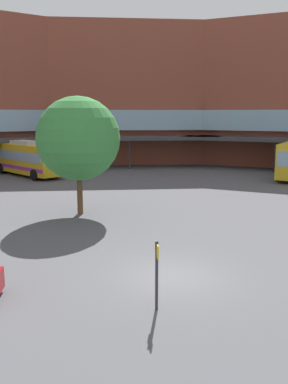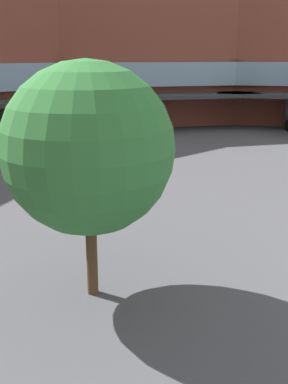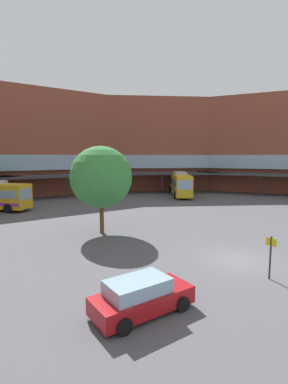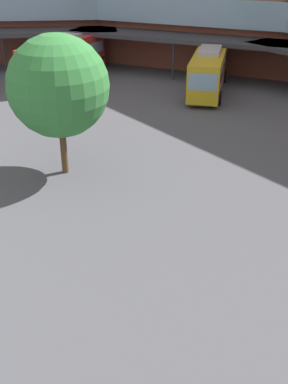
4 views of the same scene
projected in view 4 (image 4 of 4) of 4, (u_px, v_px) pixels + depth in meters
name	position (u px, v px, depth m)	size (l,w,h in m)	color
station_building	(274.00, 6.00, 25.19)	(85.58, 51.62, 17.53)	brown
bus_3	(209.00, 70.00, 39.33)	(8.40, 9.23, 3.64)	gold
bus_4	(64.00, 58.00, 43.07)	(7.64, 10.92, 3.87)	red
plaza_tree	(58.00, 87.00, 24.02)	(5.28, 5.28, 7.49)	brown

